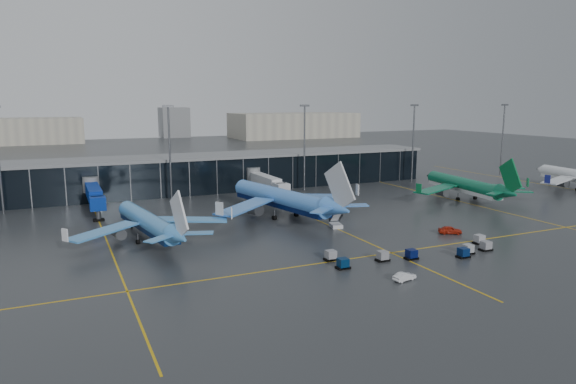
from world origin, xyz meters
name	(u,v)px	position (x,y,z in m)	size (l,w,h in m)	color
ground	(303,239)	(0.00, 0.00, 0.00)	(600.00, 600.00, 0.00)	#282B2D
terminal_pier	(212,172)	(0.00, 62.00, 5.42)	(142.00, 17.00, 10.70)	black
jet_bridges	(94,193)	(-35.00, 42.99, 4.55)	(94.00, 27.50, 7.20)	#595B60
flood_masts	(241,147)	(5.00, 50.00, 13.81)	(203.00, 0.50, 25.50)	#595B60
distant_hangars	(197,127)	(49.94, 270.08, 8.79)	(260.00, 71.00, 22.00)	#B2AD99
taxi_lines	(322,222)	(10.00, 10.61, 0.01)	(220.00, 120.00, 0.02)	gold
airliner_arkefly	(147,211)	(-27.60, 11.77, 5.73)	(32.73, 37.28, 11.46)	#418ED7
airliner_klm_near	(280,187)	(3.82, 19.97, 6.97)	(39.84, 45.37, 13.94)	#4484DF
airliner_aer_lingus	(463,177)	(58.33, 19.28, 6.17)	(35.23, 40.12, 12.33)	#0C6643
baggage_carts	(423,252)	(13.65, -19.03, 0.76)	(33.02, 9.64, 1.70)	black
mobile_airstair	(336,224)	(10.39, 5.31, 0.77)	(2.81, 3.58, 3.45)	silver
service_van_red	(450,230)	(28.73, -8.96, 0.79)	(1.86, 4.62, 1.58)	#AE1F0D
service_van_white	(404,276)	(3.36, -27.55, 0.63)	(1.33, 3.82, 1.26)	silver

